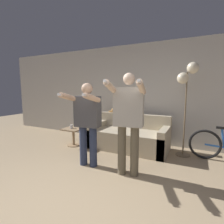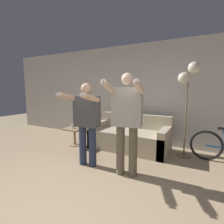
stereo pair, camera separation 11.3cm
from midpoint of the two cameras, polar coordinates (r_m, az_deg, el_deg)
The scene contains 9 objects.
ground_plane at distance 2.33m, azimuth -13.33°, elevation -31.04°, with size 16.00×16.00×0.00m, color tan.
wall_back at distance 4.67m, azimuth 13.03°, elevation 5.68°, with size 10.00×0.05×2.60m.
couch at distance 4.29m, azimuth 6.51°, elevation -8.25°, with size 1.85×0.87×0.80m.
person_left at distance 3.23m, azimuth -7.35°, elevation -2.15°, with size 0.59×0.71×1.55m.
person_right at distance 2.83m, azimuth 5.99°, elevation -1.64°, with size 0.62×0.73×1.69m.
cat at distance 4.64m, azimuth 2.99°, elevation 0.67°, with size 0.49×0.14×0.17m.
floor_lamp at distance 3.96m, azimuth 24.44°, elevation 9.31°, with size 0.42×0.30×1.98m.
side_table at distance 4.60m, azimuth -11.44°, elevation -6.63°, with size 0.48×0.48×0.45m.
cup at distance 4.56m, azimuth -12.07°, elevation -4.59°, with size 0.08×0.08×0.09m.
Camera 2 is at (1.29, -1.31, 1.45)m, focal length 28.00 mm.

